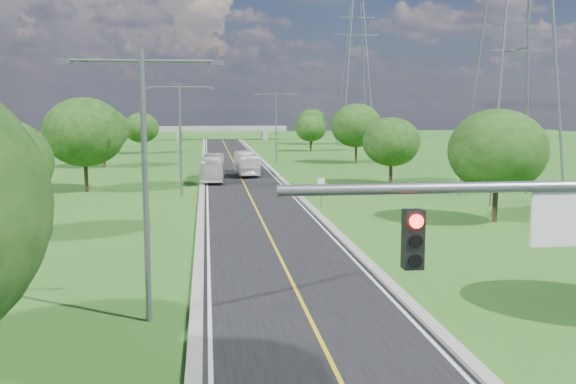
% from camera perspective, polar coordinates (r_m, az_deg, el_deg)
% --- Properties ---
extents(ground, '(260.00, 260.00, 0.00)m').
position_cam_1_polar(ground, '(72.19, -4.23, 1.30)').
color(ground, '#245B19').
rests_on(ground, ground).
extents(road, '(8.00, 150.00, 0.06)m').
position_cam_1_polar(road, '(78.15, -4.47, 1.81)').
color(road, black).
rests_on(road, ground).
extents(curb_left, '(0.50, 150.00, 0.22)m').
position_cam_1_polar(curb_left, '(78.05, -7.59, 1.81)').
color(curb_left, gray).
rests_on(curb_left, ground).
extents(curb_right, '(0.50, 150.00, 0.22)m').
position_cam_1_polar(curb_right, '(78.46, -1.37, 1.91)').
color(curb_right, gray).
rests_on(curb_right, ground).
extents(speed_limit_sign, '(0.55, 0.09, 2.40)m').
position_cam_1_polar(speed_limit_sign, '(50.84, 2.95, 0.43)').
color(speed_limit_sign, slate).
rests_on(speed_limit_sign, ground).
extents(overpass, '(30.00, 3.00, 3.20)m').
position_cam_1_polar(overpass, '(151.80, -5.87, 5.54)').
color(overpass, gray).
rests_on(overpass, ground).
extents(streetlight_near_left, '(5.90, 0.25, 10.00)m').
position_cam_1_polar(streetlight_near_left, '(23.84, -12.62, 2.50)').
color(streetlight_near_left, slate).
rests_on(streetlight_near_left, ground).
extents(streetlight_mid_left, '(5.90, 0.25, 10.00)m').
position_cam_1_polar(streetlight_mid_left, '(56.73, -9.56, 5.49)').
color(streetlight_mid_left, slate).
rests_on(streetlight_mid_left, ground).
extents(streetlight_far_right, '(5.90, 0.25, 10.00)m').
position_cam_1_polar(streetlight_far_right, '(90.20, -1.06, 6.38)').
color(streetlight_far_right, slate).
rests_on(streetlight_far_right, ground).
extents(power_tower_near, '(9.00, 6.40, 28.00)m').
position_cam_1_polar(power_tower_near, '(58.03, 19.68, 13.18)').
color(power_tower_near, slate).
rests_on(power_tower_near, ground).
extents(power_tower_far, '(9.00, 6.40, 28.00)m').
position_cam_1_polar(power_tower_far, '(130.23, 6.05, 10.29)').
color(power_tower_far, slate).
rests_on(power_tower_far, ground).
extents(tree_lc, '(7.56, 7.56, 8.79)m').
position_cam_1_polar(tree_lc, '(62.71, -17.65, 5.10)').
color(tree_lc, black).
rests_on(tree_lc, ground).
extents(tree_ld, '(6.72, 6.72, 7.82)m').
position_cam_1_polar(tree_ld, '(86.72, -16.11, 5.37)').
color(tree_ld, black).
rests_on(tree_ld, ground).
extents(tree_le, '(5.88, 5.88, 6.84)m').
position_cam_1_polar(tree_le, '(110.23, -12.91, 5.59)').
color(tree_le, black).
rests_on(tree_le, ground).
extents(tree_rb, '(6.72, 6.72, 7.82)m').
position_cam_1_polar(tree_rb, '(46.20, 18.12, 3.51)').
color(tree_rb, black).
rests_on(tree_rb, ground).
extents(tree_rc, '(5.88, 5.88, 6.84)m').
position_cam_1_polar(tree_rc, '(66.46, 9.18, 4.42)').
color(tree_rc, black).
rests_on(tree_rc, ground).
extents(tree_rd, '(7.14, 7.14, 8.30)m').
position_cam_1_polar(tree_rd, '(90.11, 6.09, 5.90)').
color(tree_rd, black).
rests_on(tree_rd, ground).
extents(tree_re, '(5.46, 5.46, 6.35)m').
position_cam_1_polar(tree_re, '(113.20, 2.03, 5.67)').
color(tree_re, black).
rests_on(tree_re, ground).
extents(tree_rf, '(6.30, 6.30, 7.33)m').
position_cam_1_polar(tree_rf, '(133.48, 2.13, 6.25)').
color(tree_rf, black).
rests_on(tree_rf, ground).
extents(bus_outbound, '(2.51, 9.55, 2.64)m').
position_cam_1_polar(bus_outbound, '(74.53, -3.73, 2.57)').
color(bus_outbound, silver).
rests_on(bus_outbound, road).
extents(bus_inbound, '(2.71, 9.79, 2.70)m').
position_cam_1_polar(bus_inbound, '(68.95, -6.70, 2.14)').
color(bus_inbound, beige).
rests_on(bus_inbound, road).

